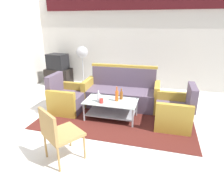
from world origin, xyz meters
TOP-DOWN VIEW (x-y plane):
  - ground_plane at (0.00, 0.00)m, footprint 14.00×14.00m
  - wall_back at (0.00, 3.05)m, footprint 6.52×0.19m
  - rug at (-0.04, 0.77)m, footprint 3.21×2.00m
  - couch at (-0.08, 1.38)m, footprint 1.82×0.78m
  - armchair_left at (-1.24, 0.76)m, footprint 0.70×0.76m
  - armchair_right at (1.15, 0.68)m, footprint 0.71×0.77m
  - coffee_table at (-0.14, 0.64)m, footprint 1.10×0.60m
  - bottle_orange at (-0.02, 0.66)m, footprint 0.07×0.07m
  - bottle_clear at (-0.38, 0.54)m, footprint 0.08×0.08m
  - bottle_brown at (0.05, 0.79)m, footprint 0.06×0.06m
  - cup at (-0.30, 0.47)m, footprint 0.08×0.08m
  - tv_stand at (-2.45, 2.55)m, footprint 0.80×0.50m
  - television at (-2.45, 2.55)m, footprint 0.66×0.52m
  - pedestal_fan at (-1.60, 2.60)m, footprint 0.36×0.36m
  - wicker_chair at (-0.53, -0.86)m, footprint 0.66×0.66m

SIDE VIEW (x-z plane):
  - ground_plane at x=0.00m, z-range 0.00..0.00m
  - rug at x=-0.04m, z-range 0.00..0.01m
  - tv_stand at x=-2.45m, z-range 0.00..0.52m
  - coffee_table at x=-0.14m, z-range 0.07..0.47m
  - armchair_left at x=-1.24m, z-range -0.14..0.71m
  - armchair_right at x=1.15m, z-range -0.14..0.71m
  - couch at x=-0.08m, z-range -0.16..0.80m
  - cup at x=-0.30m, z-range 0.41..0.51m
  - wicker_chair at x=-0.53m, z-range 0.07..0.91m
  - bottle_brown at x=0.05m, z-range 0.38..0.62m
  - bottle_clear at x=-0.38m, z-range 0.38..0.62m
  - bottle_orange at x=-0.02m, z-range 0.37..0.68m
  - television at x=-2.45m, z-range 0.52..1.00m
  - pedestal_fan at x=-1.60m, z-range 0.38..1.65m
  - wall_back at x=0.00m, z-range 0.08..2.88m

